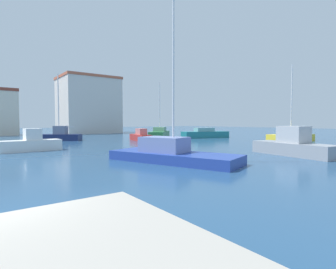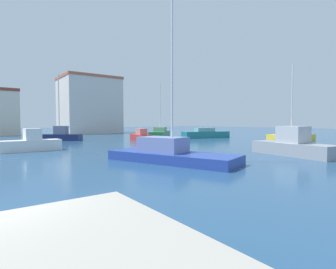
{
  "view_description": "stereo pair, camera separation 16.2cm",
  "coord_description": "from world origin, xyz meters",
  "px_view_note": "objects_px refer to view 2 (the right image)",
  "views": [
    {
      "loc": [
        -0.01,
        -5.88,
        2.33
      ],
      "look_at": [
        16.88,
        16.71,
        0.94
      ],
      "focal_mm": 28.16,
      "sensor_mm": 36.0,
      "label": 1
    },
    {
      "loc": [
        0.12,
        -5.98,
        2.33
      ],
      "look_at": [
        16.88,
        16.71,
        0.94
      ],
      "focal_mm": 28.16,
      "sensor_mm": 36.0,
      "label": 2
    }
  ],
  "objects_px": {
    "sailboat_blue_inner_mooring": "(170,153)",
    "motorboat_red_mid_harbor": "(141,136)",
    "motorboat_grey_behind_lamppost": "(293,146)",
    "sailboat_navy_far_left": "(60,135)",
    "sailboat_yellow_far_right": "(290,136)",
    "sailboat_green_center_channel": "(160,133)",
    "motorboat_white_near_pier": "(31,143)",
    "motorboat_teal_outer_mooring": "(205,134)"
  },
  "relations": [
    {
      "from": "motorboat_teal_outer_mooring",
      "to": "motorboat_grey_behind_lamppost",
      "type": "bearing_deg",
      "value": -117.2
    },
    {
      "from": "motorboat_white_near_pier",
      "to": "motorboat_teal_outer_mooring",
      "type": "bearing_deg",
      "value": 9.74
    },
    {
      "from": "sailboat_green_center_channel",
      "to": "sailboat_yellow_far_right",
      "type": "bearing_deg",
      "value": -64.01
    },
    {
      "from": "sailboat_navy_far_left",
      "to": "motorboat_teal_outer_mooring",
      "type": "xyz_separation_m",
      "value": [
        18.19,
        -6.77,
        -0.07
      ]
    },
    {
      "from": "motorboat_white_near_pier",
      "to": "motorboat_teal_outer_mooring",
      "type": "xyz_separation_m",
      "value": [
        23.06,
        3.96,
        -0.04
      ]
    },
    {
      "from": "motorboat_white_near_pier",
      "to": "motorboat_teal_outer_mooring",
      "type": "distance_m",
      "value": 23.4
    },
    {
      "from": "motorboat_red_mid_harbor",
      "to": "motorboat_grey_behind_lamppost",
      "type": "bearing_deg",
      "value": -85.99
    },
    {
      "from": "motorboat_teal_outer_mooring",
      "to": "sailboat_blue_inner_mooring",
      "type": "height_order",
      "value": "sailboat_blue_inner_mooring"
    },
    {
      "from": "sailboat_green_center_channel",
      "to": "motorboat_grey_behind_lamppost",
      "type": "xyz_separation_m",
      "value": [
        -4.72,
        -22.79,
        0.09
      ]
    },
    {
      "from": "sailboat_green_center_channel",
      "to": "motorboat_grey_behind_lamppost",
      "type": "distance_m",
      "value": 23.28
    },
    {
      "from": "motorboat_teal_outer_mooring",
      "to": "motorboat_red_mid_harbor",
      "type": "distance_m",
      "value": 10.39
    },
    {
      "from": "sailboat_blue_inner_mooring",
      "to": "motorboat_red_mid_harbor",
      "type": "relative_size",
      "value": 2.55
    },
    {
      "from": "sailboat_navy_far_left",
      "to": "sailboat_blue_inner_mooring",
      "type": "height_order",
      "value": "sailboat_blue_inner_mooring"
    },
    {
      "from": "motorboat_white_near_pier",
      "to": "sailboat_yellow_far_right",
      "type": "relative_size",
      "value": 0.5
    },
    {
      "from": "motorboat_teal_outer_mooring",
      "to": "sailboat_green_center_channel",
      "type": "relative_size",
      "value": 0.88
    },
    {
      "from": "motorboat_teal_outer_mooring",
      "to": "motorboat_red_mid_harbor",
      "type": "height_order",
      "value": "motorboat_red_mid_harbor"
    },
    {
      "from": "sailboat_navy_far_left",
      "to": "sailboat_yellow_far_right",
      "type": "distance_m",
      "value": 27.76
    },
    {
      "from": "sailboat_navy_far_left",
      "to": "motorboat_red_mid_harbor",
      "type": "bearing_deg",
      "value": -38.48
    },
    {
      "from": "motorboat_teal_outer_mooring",
      "to": "motorboat_grey_behind_lamppost",
      "type": "xyz_separation_m",
      "value": [
        -9.09,
        -17.69,
        0.12
      ]
    },
    {
      "from": "motorboat_white_near_pier",
      "to": "sailboat_blue_inner_mooring",
      "type": "relative_size",
      "value": 0.38
    },
    {
      "from": "sailboat_navy_far_left",
      "to": "sailboat_yellow_far_right",
      "type": "height_order",
      "value": "sailboat_yellow_far_right"
    },
    {
      "from": "sailboat_blue_inner_mooring",
      "to": "sailboat_green_center_channel",
      "type": "xyz_separation_m",
      "value": [
        13.2,
        20.02,
        0.07
      ]
    },
    {
      "from": "sailboat_navy_far_left",
      "to": "sailboat_green_center_channel",
      "type": "relative_size",
      "value": 1.01
    },
    {
      "from": "motorboat_teal_outer_mooring",
      "to": "motorboat_grey_behind_lamppost",
      "type": "height_order",
      "value": "motorboat_grey_behind_lamppost"
    },
    {
      "from": "motorboat_white_near_pier",
      "to": "sailboat_blue_inner_mooring",
      "type": "distance_m",
      "value": 12.26
    },
    {
      "from": "sailboat_blue_inner_mooring",
      "to": "motorboat_grey_behind_lamppost",
      "type": "distance_m",
      "value": 8.92
    },
    {
      "from": "motorboat_red_mid_harbor",
      "to": "motorboat_grey_behind_lamppost",
      "type": "relative_size",
      "value": 0.77
    },
    {
      "from": "sailboat_blue_inner_mooring",
      "to": "motorboat_red_mid_harbor",
      "type": "xyz_separation_m",
      "value": [
        7.2,
        15.47,
        0.01
      ]
    },
    {
      "from": "motorboat_grey_behind_lamppost",
      "to": "motorboat_teal_outer_mooring",
      "type": "bearing_deg",
      "value": 62.8
    },
    {
      "from": "sailboat_green_center_channel",
      "to": "motorboat_grey_behind_lamppost",
      "type": "bearing_deg",
      "value": -101.71
    },
    {
      "from": "motorboat_red_mid_harbor",
      "to": "sailboat_navy_far_left",
      "type": "bearing_deg",
      "value": 141.52
    },
    {
      "from": "sailboat_navy_far_left",
      "to": "sailboat_blue_inner_mooring",
      "type": "xyz_separation_m",
      "value": [
        0.62,
        -21.69,
        -0.1
      ]
    },
    {
      "from": "sailboat_yellow_far_right",
      "to": "sailboat_green_center_channel",
      "type": "xyz_separation_m",
      "value": [
        -7.72,
        15.84,
        -0.05
      ]
    },
    {
      "from": "sailboat_blue_inner_mooring",
      "to": "sailboat_green_center_channel",
      "type": "bearing_deg",
      "value": 56.6
    },
    {
      "from": "motorboat_teal_outer_mooring",
      "to": "motorboat_red_mid_harbor",
      "type": "xyz_separation_m",
      "value": [
        -10.37,
        0.56,
        -0.03
      ]
    },
    {
      "from": "motorboat_teal_outer_mooring",
      "to": "sailboat_navy_far_left",
      "type": "bearing_deg",
      "value": 159.58
    },
    {
      "from": "sailboat_blue_inner_mooring",
      "to": "motorboat_grey_behind_lamppost",
      "type": "bearing_deg",
      "value": -18.13
    },
    {
      "from": "sailboat_green_center_channel",
      "to": "motorboat_red_mid_harbor",
      "type": "distance_m",
      "value": 7.53
    },
    {
      "from": "motorboat_white_near_pier",
      "to": "sailboat_green_center_channel",
      "type": "xyz_separation_m",
      "value": [
        18.7,
        9.06,
        -0.0
      ]
    },
    {
      "from": "motorboat_teal_outer_mooring",
      "to": "sailboat_blue_inner_mooring",
      "type": "distance_m",
      "value": 23.05
    },
    {
      "from": "sailboat_navy_far_left",
      "to": "sailboat_blue_inner_mooring",
      "type": "bearing_deg",
      "value": -88.36
    },
    {
      "from": "sailboat_blue_inner_mooring",
      "to": "motorboat_red_mid_harbor",
      "type": "distance_m",
      "value": 17.06
    }
  ]
}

